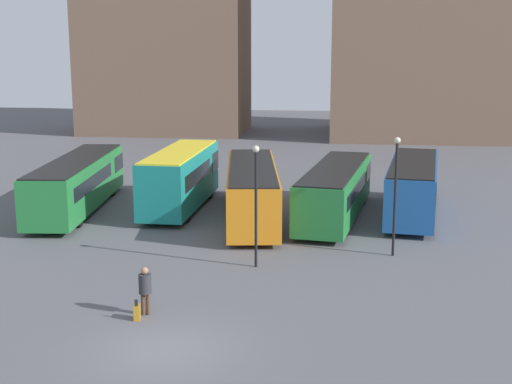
% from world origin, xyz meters
% --- Properties ---
extents(ground_plane, '(160.00, 160.00, 0.00)m').
position_xyz_m(ground_plane, '(0.00, 0.00, 0.00)').
color(ground_plane, '#56565B').
extents(bus_0, '(3.57, 12.55, 2.91)m').
position_xyz_m(bus_0, '(-9.35, 17.96, 1.60)').
color(bus_0, '#237A38').
rests_on(bus_0, ground_plane).
extents(bus_1, '(2.79, 9.64, 3.35)m').
position_xyz_m(bus_1, '(-3.62, 18.90, 1.81)').
color(bus_1, '#19847F').
rests_on(bus_1, ground_plane).
extents(bus_2, '(4.13, 12.24, 2.91)m').
position_xyz_m(bus_2, '(0.69, 16.98, 1.59)').
color(bus_2, orange).
rests_on(bus_2, ground_plane).
extents(bus_3, '(4.22, 11.72, 2.79)m').
position_xyz_m(bus_3, '(5.14, 17.75, 1.53)').
color(bus_3, '#237A38').
rests_on(bus_3, ground_plane).
extents(bus_4, '(3.86, 10.76, 2.98)m').
position_xyz_m(bus_4, '(9.35, 18.79, 1.62)').
color(bus_4, '#1E56A3').
rests_on(bus_4, ground_plane).
extents(traveler, '(0.51, 0.51, 1.72)m').
position_xyz_m(traveler, '(-1.35, 2.75, 1.02)').
color(traveler, '#4C3828').
rests_on(traveler, ground_plane).
extents(suitcase, '(0.26, 0.38, 0.77)m').
position_xyz_m(suitcase, '(-1.52, 2.27, 0.27)').
color(suitcase, '#B27A1E').
rests_on(suitcase, ground_plane).
extents(lamp_post_0, '(0.28, 0.28, 5.31)m').
position_xyz_m(lamp_post_0, '(7.73, 10.87, 3.15)').
color(lamp_post_0, black).
rests_on(lamp_post_0, ground_plane).
extents(lamp_post_1, '(0.28, 0.28, 5.17)m').
position_xyz_m(lamp_post_1, '(1.86, 8.57, 3.08)').
color(lamp_post_1, black).
rests_on(lamp_post_1, ground_plane).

